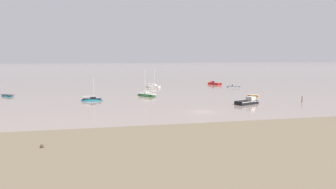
{
  "coord_description": "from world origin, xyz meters",
  "views": [
    {
      "loc": [
        -19.74,
        -57.05,
        10.8
      ],
      "look_at": [
        -1.51,
        24.61,
        0.48
      ],
      "focal_mm": 33.8,
      "sensor_mm": 36.0,
      "label": 1
    }
  ],
  "objects_px": {
    "sailboat_moored_0": "(92,100)",
    "sailboat_moored_2": "(147,95)",
    "mooring_post_near": "(302,99)",
    "sailboat_moored_1": "(153,87)",
    "motorboat_moored_2": "(213,84)",
    "rowboat_moored_2": "(253,95)",
    "rowboat_moored_1": "(8,96)",
    "motorboat_moored_1": "(232,87)",
    "motorboat_moored_3": "(250,102)"
  },
  "relations": [
    {
      "from": "motorboat_moored_2",
      "to": "motorboat_moored_3",
      "type": "height_order",
      "value": "motorboat_moored_3"
    },
    {
      "from": "sailboat_moored_0",
      "to": "sailboat_moored_2",
      "type": "xyz_separation_m",
      "value": [
        14.13,
        5.97,
        0.07
      ]
    },
    {
      "from": "sailboat_moored_2",
      "to": "sailboat_moored_0",
      "type": "bearing_deg",
      "value": 77.38
    },
    {
      "from": "rowboat_moored_1",
      "to": "sailboat_moored_2",
      "type": "relative_size",
      "value": 0.6
    },
    {
      "from": "sailboat_moored_0",
      "to": "motorboat_moored_1",
      "type": "xyz_separation_m",
      "value": [
        46.05,
        22.65,
        -0.04
      ]
    },
    {
      "from": "motorboat_moored_1",
      "to": "sailboat_moored_1",
      "type": "bearing_deg",
      "value": 14.09
    },
    {
      "from": "sailboat_moored_1",
      "to": "motorboat_moored_3",
      "type": "height_order",
      "value": "sailboat_moored_1"
    },
    {
      "from": "motorboat_moored_2",
      "to": "motorboat_moored_1",
      "type": "bearing_deg",
      "value": 163.57
    },
    {
      "from": "rowboat_moored_2",
      "to": "motorboat_moored_2",
      "type": "relative_size",
      "value": 0.52
    },
    {
      "from": "sailboat_moored_2",
      "to": "motorboat_moored_3",
      "type": "bearing_deg",
      "value": -167.23
    },
    {
      "from": "rowboat_moored_1",
      "to": "mooring_post_near",
      "type": "xyz_separation_m",
      "value": [
        69.6,
        -26.48,
        0.56
      ]
    },
    {
      "from": "sailboat_moored_1",
      "to": "motorboat_moored_2",
      "type": "relative_size",
      "value": 1.08
    },
    {
      "from": "rowboat_moored_1",
      "to": "motorboat_moored_2",
      "type": "bearing_deg",
      "value": -119.64
    },
    {
      "from": "sailboat_moored_1",
      "to": "motorboat_moored_2",
      "type": "xyz_separation_m",
      "value": [
        23.79,
        6.09,
        -0.01
      ]
    },
    {
      "from": "motorboat_moored_3",
      "to": "motorboat_moored_2",
      "type": "bearing_deg",
      "value": 57.56
    },
    {
      "from": "rowboat_moored_2",
      "to": "sailboat_moored_1",
      "type": "xyz_separation_m",
      "value": [
        -22.4,
        28.08,
        0.15
      ]
    },
    {
      "from": "sailboat_moored_0",
      "to": "sailboat_moored_2",
      "type": "height_order",
      "value": "sailboat_moored_2"
    },
    {
      "from": "sailboat_moored_0",
      "to": "mooring_post_near",
      "type": "bearing_deg",
      "value": -6.75
    },
    {
      "from": "sailboat_moored_0",
      "to": "motorboat_moored_3",
      "type": "height_order",
      "value": "sailboat_moored_0"
    },
    {
      "from": "motorboat_moored_2",
      "to": "sailboat_moored_0",
      "type": "bearing_deg",
      "value": 100.12
    },
    {
      "from": "sailboat_moored_2",
      "to": "rowboat_moored_2",
      "type": "bearing_deg",
      "value": -137.17
    },
    {
      "from": "rowboat_moored_1",
      "to": "motorboat_moored_3",
      "type": "relative_size",
      "value": 0.65
    },
    {
      "from": "rowboat_moored_1",
      "to": "motorboat_moored_2",
      "type": "height_order",
      "value": "motorboat_moored_2"
    },
    {
      "from": "rowboat_moored_2",
      "to": "motorboat_moored_1",
      "type": "distance_m",
      "value": 22.79
    },
    {
      "from": "rowboat_moored_2",
      "to": "motorboat_moored_3",
      "type": "distance_m",
      "value": 14.65
    },
    {
      "from": "sailboat_moored_0",
      "to": "sailboat_moored_1",
      "type": "xyz_separation_m",
      "value": [
        19.86,
        28.26,
        0.04
      ]
    },
    {
      "from": "sailboat_moored_1",
      "to": "motorboat_moored_3",
      "type": "xyz_separation_m",
      "value": [
        14.89,
        -40.65,
        0.08
      ]
    },
    {
      "from": "rowboat_moored_2",
      "to": "sailboat_moored_2",
      "type": "bearing_deg",
      "value": 37.83
    },
    {
      "from": "sailboat_moored_0",
      "to": "sailboat_moored_2",
      "type": "distance_m",
      "value": 15.34
    },
    {
      "from": "sailboat_moored_1",
      "to": "rowboat_moored_2",
      "type": "bearing_deg",
      "value": -5.5
    },
    {
      "from": "rowboat_moored_1",
      "to": "sailboat_moored_2",
      "type": "distance_m",
      "value": 36.91
    },
    {
      "from": "motorboat_moored_1",
      "to": "motorboat_moored_3",
      "type": "relative_size",
      "value": 0.7
    },
    {
      "from": "sailboat_moored_0",
      "to": "motorboat_moored_2",
      "type": "height_order",
      "value": "sailboat_moored_0"
    },
    {
      "from": "rowboat_moored_2",
      "to": "sailboat_moored_2",
      "type": "height_order",
      "value": "sailboat_moored_2"
    },
    {
      "from": "rowboat_moored_2",
      "to": "sailboat_moored_1",
      "type": "bearing_deg",
      "value": -1.95
    },
    {
      "from": "sailboat_moored_0",
      "to": "motorboat_moored_2",
      "type": "distance_m",
      "value": 55.54
    },
    {
      "from": "sailboat_moored_0",
      "to": "rowboat_moored_1",
      "type": "relative_size",
      "value": 1.31
    },
    {
      "from": "motorboat_moored_1",
      "to": "mooring_post_near",
      "type": "xyz_separation_m",
      "value": [
        1.52,
        -35.77,
        0.54
      ]
    },
    {
      "from": "rowboat_moored_1",
      "to": "mooring_post_near",
      "type": "height_order",
      "value": "mooring_post_near"
    },
    {
      "from": "sailboat_moored_2",
      "to": "mooring_post_near",
      "type": "bearing_deg",
      "value": -155.25
    },
    {
      "from": "rowboat_moored_2",
      "to": "sailboat_moored_0",
      "type": "bearing_deg",
      "value": 49.71
    },
    {
      "from": "rowboat_moored_1",
      "to": "sailboat_moored_1",
      "type": "height_order",
      "value": "sailboat_moored_1"
    },
    {
      "from": "rowboat_moored_1",
      "to": "mooring_post_near",
      "type": "distance_m",
      "value": 74.47
    },
    {
      "from": "motorboat_moored_1",
      "to": "sailboat_moored_2",
      "type": "distance_m",
      "value": 36.02
    },
    {
      "from": "rowboat_moored_1",
      "to": "sailboat_moored_2",
      "type": "height_order",
      "value": "sailboat_moored_2"
    },
    {
      "from": "motorboat_moored_1",
      "to": "motorboat_moored_3",
      "type": "bearing_deg",
      "value": 98.29
    },
    {
      "from": "sailboat_moored_0",
      "to": "motorboat_moored_2",
      "type": "relative_size",
      "value": 0.93
    },
    {
      "from": "sailboat_moored_1",
      "to": "sailboat_moored_2",
      "type": "relative_size",
      "value": 0.91
    },
    {
      "from": "motorboat_moored_1",
      "to": "motorboat_moored_2",
      "type": "distance_m",
      "value": 11.94
    },
    {
      "from": "sailboat_moored_0",
      "to": "sailboat_moored_2",
      "type": "relative_size",
      "value": 0.78
    }
  ]
}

